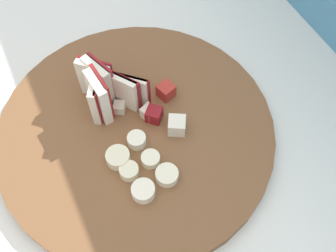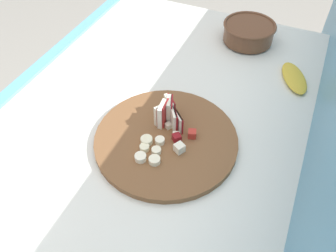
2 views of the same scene
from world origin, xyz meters
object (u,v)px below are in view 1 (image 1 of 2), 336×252
(apple_wedge_fan, at_px, (106,88))
(apple_dice_pile, at_px, (160,111))
(banana_slice_rows, at_px, (140,166))
(cutting_board, at_px, (136,131))

(apple_wedge_fan, bearing_deg, apple_dice_pile, 45.97)
(apple_dice_pile, xyz_separation_m, banana_slice_rows, (0.06, -0.06, -0.00))
(apple_dice_pile, bearing_deg, cutting_board, -84.29)
(apple_wedge_fan, distance_m, apple_dice_pile, 0.08)
(apple_wedge_fan, height_order, apple_dice_pile, apple_wedge_fan)
(cutting_board, distance_m, apple_wedge_fan, 0.07)
(cutting_board, relative_size, apple_dice_pile, 4.07)
(apple_wedge_fan, xyz_separation_m, apple_dice_pile, (0.05, 0.05, -0.02))
(apple_dice_pile, relative_size, banana_slice_rows, 0.97)
(banana_slice_rows, bearing_deg, apple_wedge_fan, 178.49)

